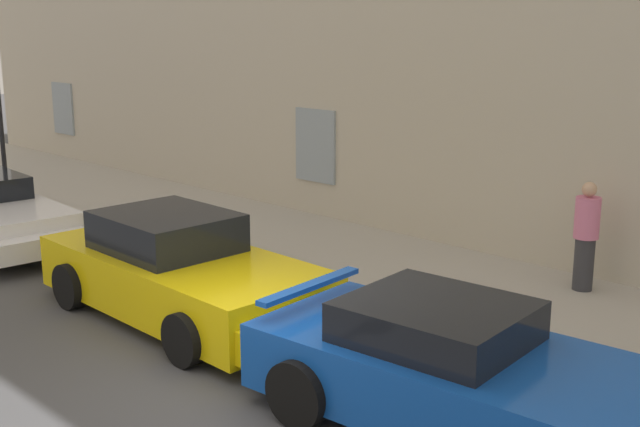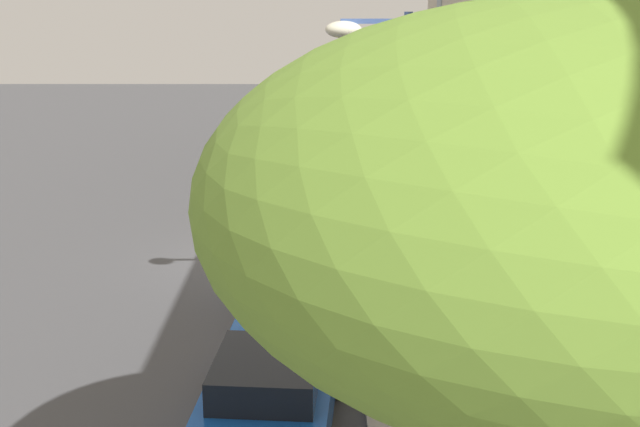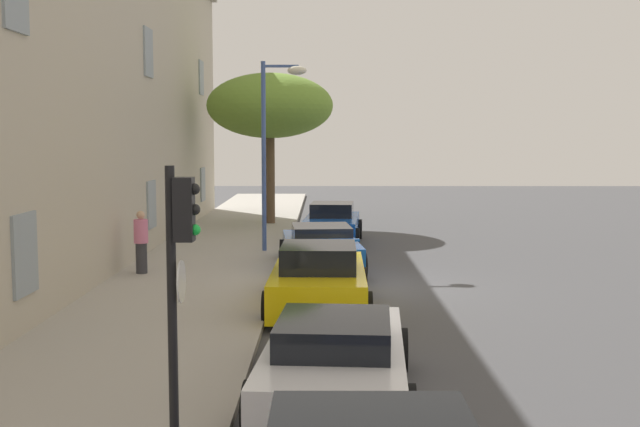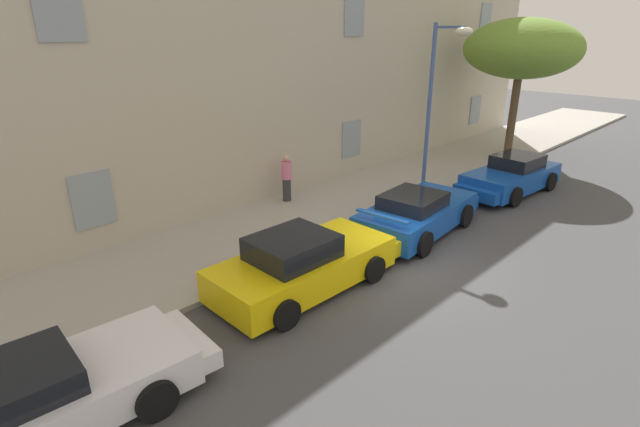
# 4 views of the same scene
# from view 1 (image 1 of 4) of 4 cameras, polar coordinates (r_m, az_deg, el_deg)

# --- Properties ---
(ground_plane) EXTENTS (80.00, 80.00, 0.00)m
(ground_plane) POSITION_cam_1_polar(r_m,az_deg,el_deg) (9.37, -5.30, -12.62)
(ground_plane) COLOR #444447
(sidewalk) EXTENTS (60.00, 4.30, 0.14)m
(sidewalk) POSITION_cam_1_polar(r_m,az_deg,el_deg) (12.28, 10.10, -6.00)
(sidewalk) COLOR #A8A399
(sidewalk) RESTS_ON ground
(sportscar_yellow_flank) EXTENTS (5.04, 2.25, 1.46)m
(sportscar_yellow_flank) POSITION_cam_1_polar(r_m,az_deg,el_deg) (11.51, -9.18, -4.37)
(sportscar_yellow_flank) COLOR yellow
(sportscar_yellow_flank) RESTS_ON ground
(sportscar_white_middle) EXTENTS (4.92, 2.46, 1.32)m
(sportscar_white_middle) POSITION_cam_1_polar(r_m,az_deg,el_deg) (8.39, 10.96, -11.41)
(sportscar_white_middle) COLOR #144CB2
(sportscar_white_middle) RESTS_ON ground
(pedestrian_admiring) EXTENTS (0.40, 0.40, 1.66)m
(pedestrian_admiring) POSITION_cam_1_polar(r_m,az_deg,el_deg) (12.74, 18.12, -1.48)
(pedestrian_admiring) COLOR #333338
(pedestrian_admiring) RESTS_ON sidewalk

